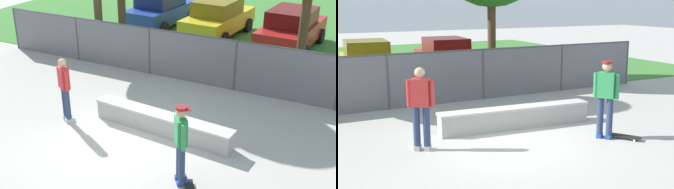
{
  "view_description": "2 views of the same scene",
  "coord_description": "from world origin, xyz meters",
  "views": [
    {
      "loc": [
        5.6,
        -7.81,
        5.67
      ],
      "look_at": [
        0.93,
        1.18,
        1.07
      ],
      "focal_mm": 46.45,
      "sensor_mm": 36.0,
      "label": 1
    },
    {
      "loc": [
        -4.61,
        -8.61,
        3.16
      ],
      "look_at": [
        0.72,
        1.4,
        0.81
      ],
      "focal_mm": 47.87,
      "sensor_mm": 36.0,
      "label": 2
    }
  ],
  "objects": [
    {
      "name": "skateboarder",
      "position": [
        2.22,
        -0.73,
        1.03
      ],
      "size": [
        0.43,
        0.5,
        1.84
      ],
      "color": "#2647A5",
      "rests_on": "ground"
    },
    {
      "name": "ground_plane",
      "position": [
        0.0,
        0.0,
        0.0
      ],
      "size": [
        80.0,
        80.0,
        0.0
      ],
      "primitive_type": "plane",
      "color": "#ADAAA3"
    },
    {
      "name": "bystander",
      "position": [
        -1.85,
        0.44,
        1.01
      ],
      "size": [
        0.52,
        0.42,
        1.82
      ],
      "color": "beige",
      "rests_on": "ground"
    },
    {
      "name": "car_red",
      "position": [
        2.15,
        9.67,
        0.84
      ],
      "size": [
        2.26,
        4.32,
        1.66
      ],
      "color": "#B21E1E",
      "rests_on": "ground"
    },
    {
      "name": "grass_strip",
      "position": [
        0.0,
        14.86,
        0.01
      ],
      "size": [
        27.6,
        20.0,
        0.02
      ],
      "primitive_type": "cube",
      "color": "#3D7A33",
      "rests_on": "ground"
    },
    {
      "name": "skateboard",
      "position": [
        2.58,
        -1.0,
        0.07
      ],
      "size": [
        0.59,
        0.78,
        0.09
      ],
      "color": "black",
      "rests_on": "ground"
    },
    {
      "name": "chainlink_fence",
      "position": [
        0.0,
        4.56,
        0.92
      ],
      "size": [
        15.67,
        0.07,
        1.68
      ],
      "color": "#4C4C51",
      "rests_on": "ground"
    },
    {
      "name": "concrete_ledge",
      "position": [
        0.81,
        1.04,
        0.28
      ],
      "size": [
        4.07,
        0.8,
        0.55
      ],
      "color": "#A8A59E",
      "rests_on": "ground"
    },
    {
      "name": "car_yellow",
      "position": [
        -1.13,
        9.93,
        0.84
      ],
      "size": [
        2.26,
        4.32,
        1.66
      ],
      "color": "gold",
      "rests_on": "ground"
    }
  ]
}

